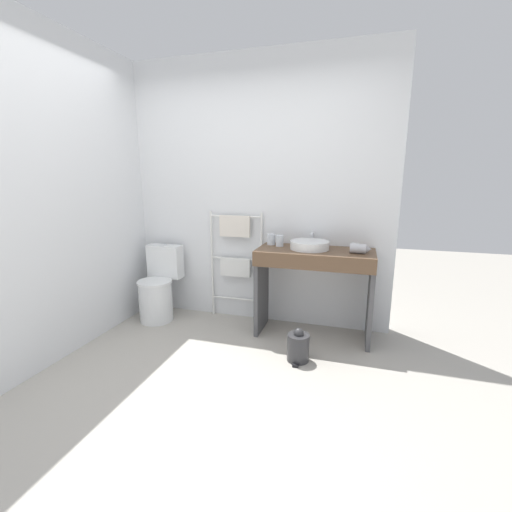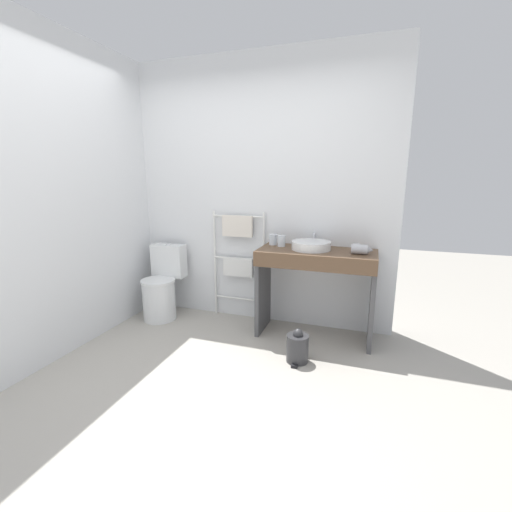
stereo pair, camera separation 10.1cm
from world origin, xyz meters
name	(u,v)px [view 2 (the right image)]	position (x,y,z in m)	size (l,w,h in m)	color
ground_plane	(179,405)	(0.00, 0.00, 0.00)	(12.00, 12.00, 0.00)	#A8A399
wall_back	(256,194)	(0.00, 1.63, 1.33)	(2.80, 0.12, 2.66)	silver
wall_side	(89,196)	(-1.34, 0.78, 1.33)	(0.12, 2.32, 2.66)	silver
toilet	(162,288)	(-0.96, 1.27, 0.33)	(0.37, 0.49, 0.79)	white
towel_radiator	(238,251)	(-0.17, 1.52, 0.74)	(0.58, 0.06, 1.15)	white
vanity_counter	(315,278)	(0.68, 1.31, 0.59)	(1.06, 0.48, 0.85)	brown
sink_basin	(311,245)	(0.63, 1.34, 0.89)	(0.36, 0.36, 0.08)	white
faucet	(314,237)	(0.63, 1.52, 0.93)	(0.02, 0.10, 0.13)	silver
cup_near_wall	(273,239)	(0.23, 1.45, 0.90)	(0.08, 0.08, 0.10)	silver
cup_near_edge	(281,241)	(0.33, 1.40, 0.90)	(0.07, 0.07, 0.11)	silver
hair_dryer	(361,249)	(1.07, 1.29, 0.89)	(0.18, 0.17, 0.08)	#B7B7BC
trash_bin	(297,347)	(0.63, 0.81, 0.12)	(0.18, 0.22, 0.29)	#333335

